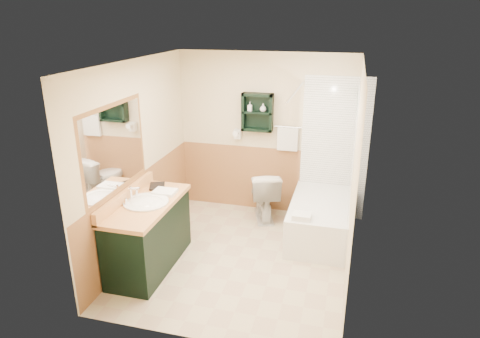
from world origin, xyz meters
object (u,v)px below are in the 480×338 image
soap_bottle_b (263,109)px  wall_shelf (257,112)px  bathtub (320,218)px  toilet (264,195)px  soap_bottle_a (250,109)px  hair_dryer (238,134)px  vanity (149,235)px  vanity_book (149,178)px

soap_bottle_b → wall_shelf: bearing=176.6°
bathtub → toilet: 0.93m
wall_shelf → soap_bottle_a: bearing=-177.4°
hair_dryer → bathtub: bearing=-24.3°
soap_bottle_b → vanity: bearing=-117.8°
soap_bottle_a → soap_bottle_b: (0.19, 0.00, 0.02)m
wall_shelf → bathtub: 1.74m
vanity → soap_bottle_a: soap_bottle_a is taller
vanity → soap_bottle_b: (0.98, 1.85, 1.19)m
hair_dryer → vanity: size_ratio=0.18×
hair_dryer → toilet: hair_dryer is taller
wall_shelf → toilet: wall_shelf is taller
vanity → bathtub: 2.31m
wall_shelf → soap_bottle_a: 0.12m
bathtub → toilet: size_ratio=1.99×
vanity_book → soap_bottle_a: size_ratio=1.91×
wall_shelf → vanity: (-0.89, -1.86, -1.13)m
wall_shelf → bathtub: (1.03, -0.57, -1.29)m
vanity_book → vanity: bearing=-91.3°
bathtub → vanity_book: vanity_book is taller
bathtub → toilet: toilet is taller
vanity_book → soap_bottle_b: 1.93m
vanity_book → wall_shelf: bearing=31.2°
wall_shelf → soap_bottle_b: 0.10m
hair_dryer → soap_bottle_a: (0.19, -0.03, 0.40)m
hair_dryer → toilet: 0.99m
soap_bottle_a → wall_shelf: bearing=2.6°
toilet → soap_bottle_b: soap_bottle_b is taller
bathtub → wall_shelf: bearing=150.7°
wall_shelf → soap_bottle_b: (0.08, -0.01, 0.06)m
hair_dryer → vanity_book: size_ratio=0.96×
toilet → soap_bottle_b: size_ratio=6.40×
soap_bottle_b → toilet: bearing=-69.6°
wall_shelf → vanity_book: wall_shelf is taller
hair_dryer → bathtub: hair_dryer is taller
vanity → bathtub: size_ratio=0.88×
toilet → soap_bottle_a: bearing=-57.7°
hair_dryer → soap_bottle_a: size_ratio=1.84×
wall_shelf → soap_bottle_a: wall_shelf is taller
bathtub → soap_bottle_a: soap_bottle_a is taller
wall_shelf → soap_bottle_a: (-0.11, -0.01, 0.05)m
wall_shelf → hair_dryer: bearing=175.2°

